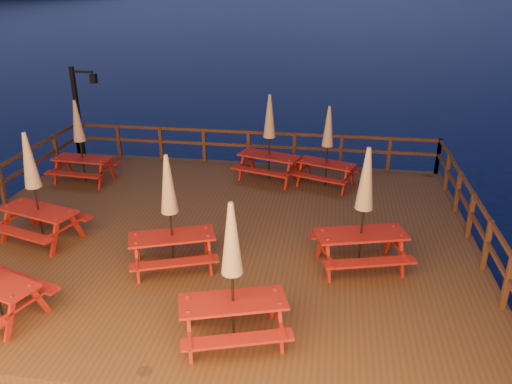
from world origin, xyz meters
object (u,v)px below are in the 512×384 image
lamp_post (81,105)px  picnic_table_0 (80,140)px  picnic_table_1 (269,137)px  picnic_table_2 (34,186)px

lamp_post → picnic_table_0: 2.22m
lamp_post → picnic_table_1: lamp_post is taller
lamp_post → picnic_table_2: bearing=-73.8°
picnic_table_0 → picnic_table_1: 5.44m
picnic_table_0 → picnic_table_2: size_ratio=0.95×
picnic_table_0 → picnic_table_2: (0.72, -3.53, 0.07)m
picnic_table_2 → picnic_table_1: bearing=60.4°
picnic_table_1 → picnic_table_2: size_ratio=1.00×
picnic_table_0 → lamp_post: bearing=118.0°
picnic_table_0 → picnic_table_2: 3.60m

